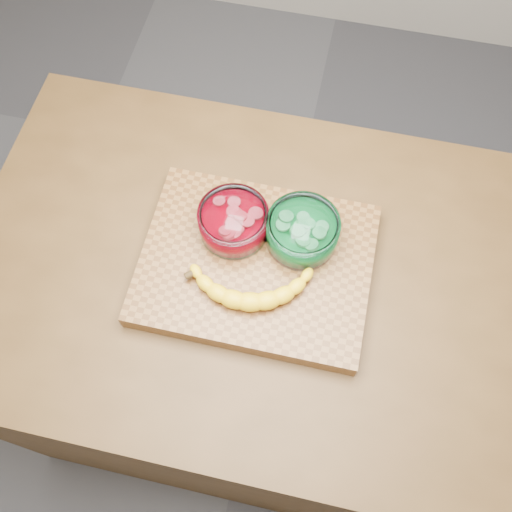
# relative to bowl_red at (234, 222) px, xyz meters

# --- Properties ---
(ground) EXTENTS (3.50, 3.50, 0.00)m
(ground) POSITION_rel_bowl_red_xyz_m (0.06, -0.06, -0.97)
(ground) COLOR #4E4E52
(ground) RESTS_ON ground
(counter) EXTENTS (1.20, 0.80, 0.90)m
(counter) POSITION_rel_bowl_red_xyz_m (0.06, -0.06, -0.52)
(counter) COLOR #4D3217
(counter) RESTS_ON ground
(cutting_board) EXTENTS (0.45, 0.35, 0.04)m
(cutting_board) POSITION_rel_bowl_red_xyz_m (0.06, -0.06, -0.05)
(cutting_board) COLOR brown
(cutting_board) RESTS_ON counter
(bowl_red) EXTENTS (0.14, 0.14, 0.06)m
(bowl_red) POSITION_rel_bowl_red_xyz_m (0.00, 0.00, 0.00)
(bowl_red) COLOR white
(bowl_red) RESTS_ON cutting_board
(bowl_green) EXTENTS (0.14, 0.14, 0.07)m
(bowl_green) POSITION_rel_bowl_red_xyz_m (0.14, 0.01, 0.00)
(bowl_green) COLOR white
(bowl_green) RESTS_ON cutting_board
(banana) EXTENTS (0.27, 0.14, 0.04)m
(banana) POSITION_rel_bowl_red_xyz_m (0.06, -0.11, -0.01)
(banana) COLOR yellow
(banana) RESTS_ON cutting_board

